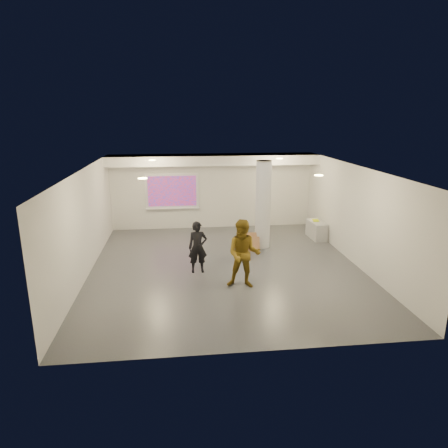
{
  "coord_description": "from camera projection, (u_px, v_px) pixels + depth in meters",
  "views": [
    {
      "loc": [
        -1.34,
        -11.23,
        4.47
      ],
      "look_at": [
        0.0,
        0.4,
        1.25
      ],
      "focal_mm": 32.0,
      "sensor_mm": 36.0,
      "label": 1
    }
  ],
  "objects": [
    {
      "name": "man",
      "position": [
        244.0,
        254.0,
        10.49
      ],
      "size": [
        1.05,
        0.9,
        1.85
      ],
      "primitive_type": "imported",
      "rotation": [
        0.0,
        0.0,
        -0.25
      ],
      "color": "brown",
      "rests_on": "floor"
    },
    {
      "name": "papers_stack",
      "position": [
        314.0,
        220.0,
        14.96
      ],
      "size": [
        0.35,
        0.42,
        0.02
      ],
      "primitive_type": "cube",
      "rotation": [
        0.0,
        0.0,
        -0.2
      ],
      "color": "silver",
      "rests_on": "credenza"
    },
    {
      "name": "woman",
      "position": [
        198.0,
        247.0,
        11.54
      ],
      "size": [
        0.57,
        0.4,
        1.51
      ],
      "primitive_type": "imported",
      "rotation": [
        0.0,
        0.0,
        0.07
      ],
      "color": "black",
      "rests_on": "floor"
    },
    {
      "name": "wall_left",
      "position": [
        85.0,
        223.0,
        11.24
      ],
      "size": [
        0.01,
        9.0,
        3.0
      ],
      "primitive_type": "cube",
      "color": "silver",
      "rests_on": "floor"
    },
    {
      "name": "wall_front",
      "position": [
        254.0,
        281.0,
        7.38
      ],
      "size": [
        8.0,
        0.01,
        3.0
      ],
      "primitive_type": "cube",
      "color": "silver",
      "rests_on": "floor"
    },
    {
      "name": "postit_pad",
      "position": [
        316.0,
        220.0,
        14.88
      ],
      "size": [
        0.25,
        0.32,
        0.03
      ],
      "primitive_type": "cube",
      "rotation": [
        0.0,
        0.0,
        -0.13
      ],
      "color": "#D5EF02",
      "rests_on": "credenza"
    },
    {
      "name": "cardboard_back",
      "position": [
        252.0,
        241.0,
        13.72
      ],
      "size": [
        0.55,
        0.28,
        0.56
      ],
      "primitive_type": "cube",
      "rotation": [
        -0.27,
        0.0,
        -0.16
      ],
      "color": "#9F6E46",
      "rests_on": "floor"
    },
    {
      "name": "wall_right",
      "position": [
        356.0,
        216.0,
        12.13
      ],
      "size": [
        0.01,
        9.0,
        3.0
      ],
      "primitive_type": "cube",
      "color": "silver",
      "rests_on": "floor"
    },
    {
      "name": "downlight_nw",
      "position": [
        152.0,
        160.0,
        13.45
      ],
      "size": [
        0.22,
        0.22,
        0.02
      ],
      "primitive_type": "cylinder",
      "color": "#FFEE82",
      "rests_on": "ceiling"
    },
    {
      "name": "column",
      "position": [
        263.0,
        205.0,
        13.58
      ],
      "size": [
        0.52,
        0.52,
        3.0
      ],
      "primitive_type": "cylinder",
      "color": "silver",
      "rests_on": "floor"
    },
    {
      "name": "downlight_se",
      "position": [
        319.0,
        175.0,
        10.1
      ],
      "size": [
        0.22,
        0.22,
        0.02
      ],
      "primitive_type": "cylinder",
      "color": "#FFEE82",
      "rests_on": "ceiling"
    },
    {
      "name": "cardboard_front",
      "position": [
        253.0,
        244.0,
        13.47
      ],
      "size": [
        0.48,
        0.27,
        0.49
      ],
      "primitive_type": "cube",
      "rotation": [
        -0.33,
        0.0,
        -0.14
      ],
      "color": "#9F6E46",
      "rests_on": "floor"
    },
    {
      "name": "wall_back",
      "position": [
        212.0,
        191.0,
        16.0
      ],
      "size": [
        8.0,
        0.01,
        3.0
      ],
      "primitive_type": "cube",
      "color": "silver",
      "rests_on": "floor"
    },
    {
      "name": "downlight_ne",
      "position": [
        280.0,
        159.0,
        13.93
      ],
      "size": [
        0.22,
        0.22,
        0.02
      ],
      "primitive_type": "cylinder",
      "color": "#FFEE82",
      "rests_on": "ceiling"
    },
    {
      "name": "floor",
      "position": [
        226.0,
        267.0,
        12.08
      ],
      "size": [
        8.0,
        9.0,
        0.01
      ],
      "primitive_type": "cube",
      "color": "#3B3F44",
      "rests_on": "ground"
    },
    {
      "name": "downlight_sw",
      "position": [
        142.0,
        178.0,
        9.61
      ],
      "size": [
        0.22,
        0.22,
        0.02
      ],
      "primitive_type": "cylinder",
      "color": "#FFEE82",
      "rests_on": "ceiling"
    },
    {
      "name": "ceiling",
      "position": [
        226.0,
        168.0,
        11.29
      ],
      "size": [
        8.0,
        9.0,
        0.01
      ],
      "primitive_type": "cube",
      "color": "white",
      "rests_on": "floor"
    },
    {
      "name": "projection_screen",
      "position": [
        172.0,
        192.0,
        15.77
      ],
      "size": [
        2.1,
        0.13,
        1.42
      ],
      "color": "white",
      "rests_on": "wall_back"
    },
    {
      "name": "soffit_band",
      "position": [
        213.0,
        160.0,
        15.12
      ],
      "size": [
        8.0,
        1.1,
        0.36
      ],
      "primitive_type": "cube",
      "color": "white",
      "rests_on": "ceiling"
    },
    {
      "name": "credenza",
      "position": [
        317.0,
        230.0,
        14.85
      ],
      "size": [
        0.5,
        1.11,
        0.64
      ],
      "primitive_type": "cube",
      "rotation": [
        0.0,
        0.0,
        0.04
      ],
      "color": "#9B9DA0",
      "rests_on": "floor"
    }
  ]
}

